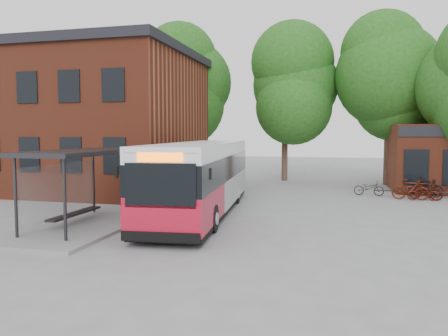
% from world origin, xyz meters
% --- Properties ---
extents(ground, '(100.00, 100.00, 0.00)m').
position_xyz_m(ground, '(0.00, 0.00, 0.00)').
color(ground, slate).
extents(station_building, '(18.40, 10.40, 8.50)m').
position_xyz_m(station_building, '(-13.00, 9.00, 4.25)').
color(station_building, maroon).
rests_on(station_building, ground).
extents(bus_shelter, '(3.60, 7.00, 2.90)m').
position_xyz_m(bus_shelter, '(-4.50, -1.00, 1.45)').
color(bus_shelter, '#2A2A2D').
rests_on(bus_shelter, ground).
extents(bike_rail, '(5.20, 0.10, 0.38)m').
position_xyz_m(bike_rail, '(9.28, 10.00, 0.19)').
color(bike_rail, '#2A2A2D').
rests_on(bike_rail, ground).
extents(tree_0, '(7.92, 7.92, 11.00)m').
position_xyz_m(tree_0, '(-6.00, 16.00, 5.50)').
color(tree_0, '#1B4C14').
rests_on(tree_0, ground).
extents(tree_1, '(7.92, 7.92, 10.40)m').
position_xyz_m(tree_1, '(1.00, 17.00, 5.20)').
color(tree_1, '#1B4C14').
rests_on(tree_1, ground).
extents(tree_2, '(7.92, 7.92, 11.00)m').
position_xyz_m(tree_2, '(8.00, 16.00, 5.50)').
color(tree_2, '#1B4C14').
rests_on(tree_2, ground).
extents(city_bus, '(3.68, 12.30, 3.08)m').
position_xyz_m(city_bus, '(-1.01, 2.73, 1.54)').
color(city_bus, '#B5112A').
rests_on(city_bus, ground).
extents(bicycle_0, '(1.66, 0.74, 0.85)m').
position_xyz_m(bicycle_0, '(6.46, 10.34, 0.42)').
color(bicycle_0, black).
rests_on(bicycle_0, ground).
extents(bicycle_1, '(1.89, 0.69, 1.11)m').
position_xyz_m(bicycle_1, '(8.45, 9.16, 0.55)').
color(bicycle_1, '#481609').
rests_on(bicycle_1, ground).
extents(bicycle_2, '(1.52, 0.54, 0.80)m').
position_xyz_m(bicycle_2, '(9.04, 9.05, 0.40)').
color(bicycle_2, '#43120D').
rests_on(bicycle_2, ground).
extents(bicycle_3, '(1.80, 1.15, 1.05)m').
position_xyz_m(bicycle_3, '(9.21, 9.39, 0.53)').
color(bicycle_3, '#421004').
rests_on(bicycle_3, ground).
extents(bicycle_4, '(1.68, 0.62, 0.88)m').
position_xyz_m(bicycle_4, '(9.23, 10.73, 0.44)').
color(bicycle_4, '#242328').
rests_on(bicycle_4, ground).
extents(bicycle_5, '(1.67, 0.58, 0.99)m').
position_xyz_m(bicycle_5, '(9.57, 10.75, 0.49)').
color(bicycle_5, black).
rests_on(bicycle_5, ground).
extents(bicycle_6, '(1.68, 0.84, 0.85)m').
position_xyz_m(bicycle_6, '(10.21, 10.14, 0.42)').
color(bicycle_6, black).
rests_on(bicycle_6, ground).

